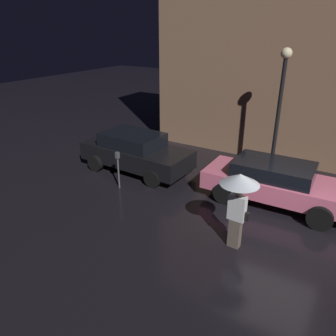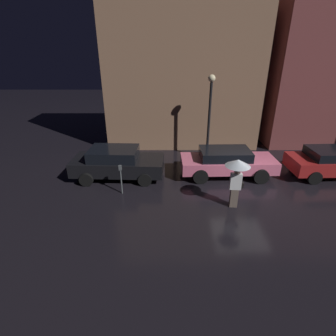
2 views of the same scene
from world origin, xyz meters
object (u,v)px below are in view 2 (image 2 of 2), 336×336
Objects in this scene: pedestrian_with_umbrella at (237,171)px; parked_car_pink at (227,162)px; parked_car_red at (334,162)px; parked_car_black at (118,163)px; parking_meter at (121,176)px; street_lamp_near at (210,107)px.

parked_car_pink is at bearing -92.06° from pedestrian_with_umbrella.
parked_car_black is at bearing 178.93° from parked_car_red.
parking_meter is 6.10m from street_lamp_near.
pedestrian_with_umbrella is 5.09m from street_lamp_near.
pedestrian_with_umbrella reaches higher than parking_meter.
parking_meter is (0.43, -1.57, 0.05)m from parked_car_black.
parking_meter is at bearing -161.59° from parked_car_pink.
pedestrian_with_umbrella is at bearing -85.07° from street_lamp_near.
parked_car_black is 3.29× the size of parking_meter.
pedestrian_with_umbrella reaches higher than parked_car_black.
street_lamp_near reaches higher than parked_car_pink.
street_lamp_near is (4.22, 3.84, 2.17)m from parking_meter.
street_lamp_near is at bearing 107.13° from parked_car_pink.
street_lamp_near is (-0.42, 4.87, 1.42)m from pedestrian_with_umbrella.
pedestrian_with_umbrella is (-0.27, -2.80, 0.82)m from parked_car_pink.
parked_car_red is (5.24, -0.01, -0.00)m from parked_car_pink.
parked_car_red is 6.67m from street_lamp_near.
street_lamp_near is at bearing -81.57° from pedestrian_with_umbrella.
parked_car_red is at bearing -1.52° from parked_car_pink.
parked_car_pink is 5.24m from parked_car_red.
parked_car_pink is 3.13m from street_lamp_near.
street_lamp_near is at bearing 42.27° from parking_meter.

